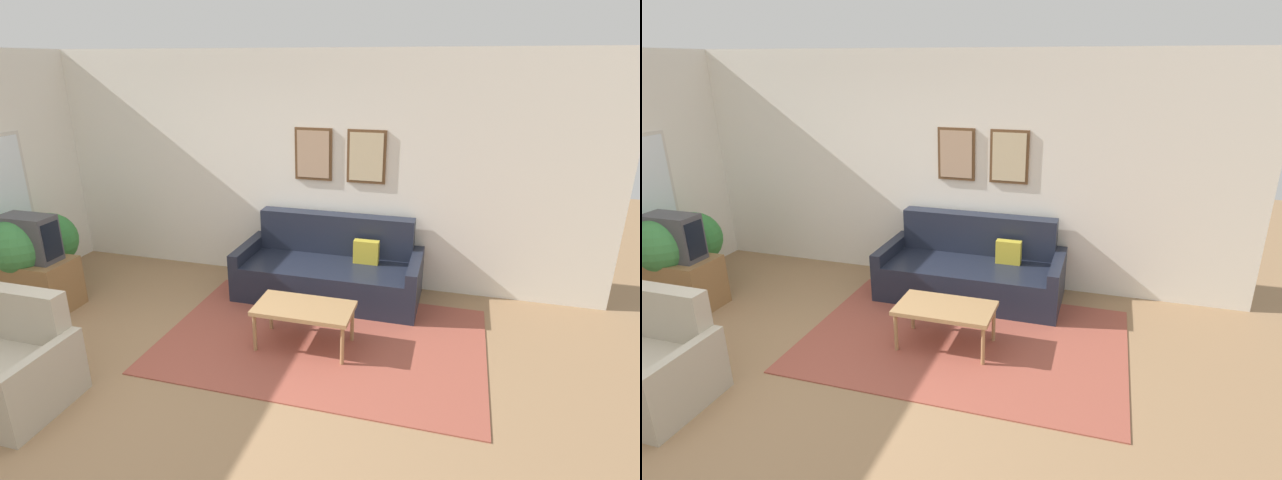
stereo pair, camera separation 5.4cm
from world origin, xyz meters
The scene contains 11 objects.
ground_plane centered at (0.00, 0.00, 0.00)m, with size 16.00×16.00×0.00m, color #997551.
area_rug centered at (1.19, 1.29, 0.01)m, with size 3.05×2.04×0.01m.
wall_back centered at (0.01, 2.75, 1.35)m, with size 8.00×0.09×2.70m.
couch centered at (1.00, 2.29, 0.30)m, with size 2.05×0.90×0.89m.
coffee_table centered at (1.05, 1.14, 0.38)m, with size 0.91×0.50×0.42m.
tv_stand centered at (-1.97, 1.12, 0.28)m, with size 0.77×0.49×0.56m.
tv centered at (-1.97, 1.12, 0.81)m, with size 0.58×0.28×0.50m.
armchair centered at (-0.93, -0.28, 0.29)m, with size 0.92×0.76×0.87m.
potted_plant_tall centered at (-2.07, 1.09, 0.68)m, with size 0.63×0.63×1.04m.
potted_plant_by_window centered at (-2.18, 1.58, 0.58)m, with size 0.62×0.62×0.92m.
potted_plant_small centered at (-2.32, 1.18, 0.51)m, with size 0.53×0.53×0.80m.
Camera 1 is at (2.32, -2.79, 2.57)m, focal length 28.00 mm.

